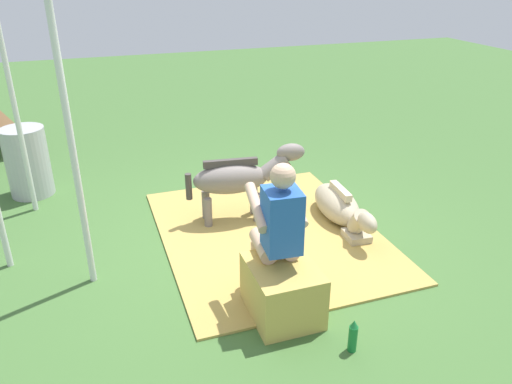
{
  "coord_description": "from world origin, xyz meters",
  "views": [
    {
      "loc": [
        -4.43,
        1.48,
        2.74
      ],
      "look_at": [
        0.01,
        -0.06,
        0.55
      ],
      "focal_mm": 35.22,
      "sensor_mm": 36.0,
      "label": 1
    }
  ],
  "objects_px": {
    "soda_bottle": "(353,336)",
    "hay_bale": "(282,290)",
    "tent_pole_left": "(73,153)",
    "tent_pole_right": "(14,106)",
    "water_barrel": "(28,162)",
    "pony_lying": "(340,207)",
    "pony_standing": "(239,178)",
    "person_seated": "(277,227)"
  },
  "relations": [
    {
      "from": "soda_bottle",
      "to": "hay_bale",
      "type": "bearing_deg",
      "value": 30.25
    },
    {
      "from": "tent_pole_left",
      "to": "tent_pole_right",
      "type": "distance_m",
      "value": 1.85
    },
    {
      "from": "hay_bale",
      "to": "tent_pole_left",
      "type": "bearing_deg",
      "value": 55.15
    },
    {
      "from": "water_barrel",
      "to": "tent_pole_right",
      "type": "bearing_deg",
      "value": -174.87
    },
    {
      "from": "soda_bottle",
      "to": "tent_pole_left",
      "type": "height_order",
      "value": "tent_pole_left"
    },
    {
      "from": "water_barrel",
      "to": "tent_pole_left",
      "type": "distance_m",
      "value": 2.47
    },
    {
      "from": "water_barrel",
      "to": "tent_pole_left",
      "type": "bearing_deg",
      "value": -164.28
    },
    {
      "from": "soda_bottle",
      "to": "water_barrel",
      "type": "relative_size",
      "value": 0.33
    },
    {
      "from": "hay_bale",
      "to": "water_barrel",
      "type": "distance_m",
      "value": 3.91
    },
    {
      "from": "hay_bale",
      "to": "pony_lying",
      "type": "bearing_deg",
      "value": -43.24
    },
    {
      "from": "pony_standing",
      "to": "soda_bottle",
      "type": "height_order",
      "value": "pony_standing"
    },
    {
      "from": "pony_lying",
      "to": "person_seated",
      "type": "bearing_deg",
      "value": 133.16
    },
    {
      "from": "pony_lying",
      "to": "water_barrel",
      "type": "xyz_separation_m",
      "value": [
        1.97,
        3.35,
        0.25
      ]
    },
    {
      "from": "tent_pole_right",
      "to": "water_barrel",
      "type": "bearing_deg",
      "value": 5.13
    },
    {
      "from": "person_seated",
      "to": "pony_lying",
      "type": "bearing_deg",
      "value": -46.84
    },
    {
      "from": "hay_bale",
      "to": "pony_standing",
      "type": "distance_m",
      "value": 1.76
    },
    {
      "from": "hay_bale",
      "to": "water_barrel",
      "type": "height_order",
      "value": "water_barrel"
    },
    {
      "from": "person_seated",
      "to": "tent_pole_right",
      "type": "distance_m",
      "value": 3.39
    },
    {
      "from": "pony_standing",
      "to": "pony_lying",
      "type": "distance_m",
      "value": 1.19
    },
    {
      "from": "pony_standing",
      "to": "soda_bottle",
      "type": "distance_m",
      "value": 2.35
    },
    {
      "from": "person_seated",
      "to": "tent_pole_left",
      "type": "height_order",
      "value": "tent_pole_left"
    },
    {
      "from": "tent_pole_right",
      "to": "person_seated",
      "type": "bearing_deg",
      "value": -141.52
    },
    {
      "from": "pony_standing",
      "to": "tent_pole_right",
      "type": "height_order",
      "value": "tent_pole_right"
    },
    {
      "from": "hay_bale",
      "to": "soda_bottle",
      "type": "relative_size",
      "value": 2.28
    },
    {
      "from": "pony_standing",
      "to": "hay_bale",
      "type": "bearing_deg",
      "value": 174.6
    },
    {
      "from": "soda_bottle",
      "to": "tent_pole_right",
      "type": "xyz_separation_m",
      "value": [
        3.38,
        2.42,
        1.13
      ]
    },
    {
      "from": "person_seated",
      "to": "tent_pole_left",
      "type": "bearing_deg",
      "value": 59.77
    },
    {
      "from": "hay_bale",
      "to": "tent_pole_right",
      "type": "relative_size",
      "value": 0.26
    },
    {
      "from": "person_seated",
      "to": "soda_bottle",
      "type": "relative_size",
      "value": 4.73
    },
    {
      "from": "hay_bale",
      "to": "pony_standing",
      "type": "relative_size",
      "value": 0.49
    },
    {
      "from": "water_barrel",
      "to": "tent_pole_right",
      "type": "relative_size",
      "value": 0.34
    },
    {
      "from": "person_seated",
      "to": "tent_pole_right",
      "type": "height_order",
      "value": "tent_pole_right"
    },
    {
      "from": "person_seated",
      "to": "soda_bottle",
      "type": "xyz_separation_m",
      "value": [
        -0.75,
        -0.33,
        -0.61
      ]
    },
    {
      "from": "water_barrel",
      "to": "soda_bottle",
      "type": "bearing_deg",
      "value": -147.49
    },
    {
      "from": "person_seated",
      "to": "pony_lying",
      "type": "relative_size",
      "value": 1.01
    },
    {
      "from": "hay_bale",
      "to": "pony_lying",
      "type": "xyz_separation_m",
      "value": [
        1.31,
        -1.23,
        -0.05
      ]
    },
    {
      "from": "tent_pole_left",
      "to": "tent_pole_right",
      "type": "bearing_deg",
      "value": 18.52
    },
    {
      "from": "pony_lying",
      "to": "tent_pole_left",
      "type": "distance_m",
      "value": 2.94
    },
    {
      "from": "pony_standing",
      "to": "pony_lying",
      "type": "bearing_deg",
      "value": -111.22
    },
    {
      "from": "tent_pole_left",
      "to": "tent_pole_right",
      "type": "height_order",
      "value": "same"
    },
    {
      "from": "pony_lying",
      "to": "tent_pole_left",
      "type": "relative_size",
      "value": 0.53
    },
    {
      "from": "pony_lying",
      "to": "soda_bottle",
      "type": "distance_m",
      "value": 2.1
    }
  ]
}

